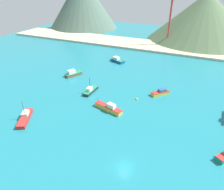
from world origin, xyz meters
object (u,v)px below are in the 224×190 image
fishing_boat_3 (109,108)px  fishing_boat_2 (91,90)px  fishing_boat_0 (161,92)px  buoy_1 (137,99)px  fishing_boat_8 (25,118)px  fishing_boat_4 (73,73)px  radio_tower (170,18)px  fishing_boat_1 (117,60)px

fishing_boat_3 → fishing_boat_2: bearing=144.4°
fishing_boat_0 → fishing_boat_2: (-24.29, -9.28, 0.01)m
fishing_boat_0 → fishing_boat_3: bearing=-126.1°
fishing_boat_3 → buoy_1: 12.00m
fishing_boat_2 → fishing_boat_3: fishing_boat_2 is taller
fishing_boat_0 → fishing_boat_8: (-33.49, -32.82, -0.03)m
fishing_boat_4 → buoy_1: size_ratio=9.55×
fishing_boat_4 → radio_tower: size_ratio=0.24×
fishing_boat_4 → fishing_boat_8: size_ratio=0.84×
fishing_boat_1 → radio_tower: (17.05, 39.77, 15.97)m
fishing_boat_3 → fishing_boat_8: 25.75m
radio_tower → buoy_1: bearing=-86.5°
fishing_boat_4 → buoy_1: 33.32m
fishing_boat_8 → buoy_1: size_ratio=11.38×
fishing_boat_2 → fishing_boat_8: size_ratio=0.85×
fishing_boat_3 → fishing_boat_8: fishing_boat_8 is taller
radio_tower → fishing_boat_8: bearing=-102.8°
fishing_boat_2 → buoy_1: bearing=6.8°
fishing_boat_3 → fishing_boat_1: bearing=109.8°
fishing_boat_2 → fishing_boat_3: (11.50, -8.24, 0.11)m
fishing_boat_0 → fishing_boat_2: bearing=-159.1°
fishing_boat_4 → fishing_boat_2: bearing=-35.0°
fishing_boat_1 → fishing_boat_2: 34.92m
fishing_boat_3 → radio_tower: (1.57, 82.70, 15.96)m
fishing_boat_1 → radio_tower: radio_tower is taller
fishing_boat_1 → buoy_1: 39.07m
buoy_1 → radio_tower: (-4.48, 72.36, 16.75)m
fishing_boat_4 → fishing_boat_8: 34.30m
fishing_boat_4 → buoy_1: fishing_boat_4 is taller
fishing_boat_2 → buoy_1: (17.56, 2.10, -0.67)m
fishing_boat_8 → radio_tower: radio_tower is taller
buoy_1 → radio_tower: 74.41m
fishing_boat_8 → buoy_1: fishing_boat_8 is taller
fishing_boat_3 → radio_tower: bearing=88.9°
fishing_boat_3 → radio_tower: size_ratio=0.31×
fishing_boat_0 → fishing_boat_4: (-39.01, 1.03, 0.23)m
fishing_boat_0 → fishing_boat_3: (-12.79, -17.52, 0.12)m
fishing_boat_8 → radio_tower: bearing=77.2°
fishing_boat_2 → radio_tower: size_ratio=0.24×
fishing_boat_4 → radio_tower: (27.80, 64.15, 15.85)m
fishing_boat_1 → fishing_boat_4: fishing_boat_4 is taller
fishing_boat_0 → fishing_boat_8: bearing=-135.6°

